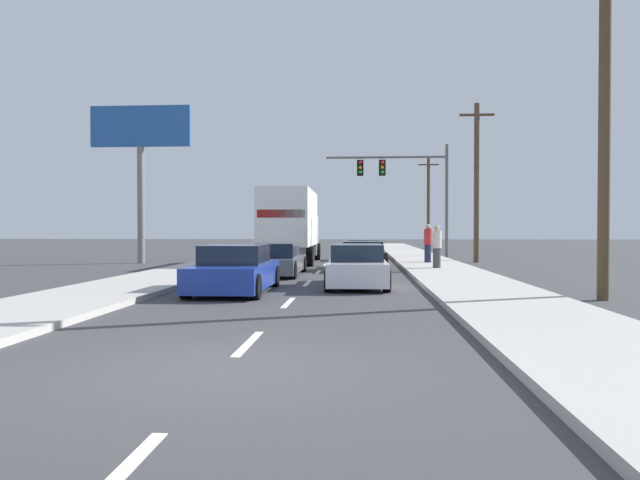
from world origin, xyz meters
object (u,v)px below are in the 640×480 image
at_px(utility_pole_mid, 477,180).
at_px(utility_pole_far, 428,202).
at_px(car_gray, 276,260).
at_px(car_blue, 235,271).
at_px(car_black, 362,256).
at_px(box_truck, 291,222).
at_px(traffic_signal_mast, 397,176).
at_px(car_maroon, 363,251).
at_px(utility_pole_near, 605,97).
at_px(pedestrian_mid_block, 437,247).
at_px(car_white, 357,267).
at_px(roadside_billboard, 141,147).
at_px(pedestrian_near_corner, 428,243).

bearing_deg(utility_pole_mid, utility_pole_far, 90.26).
xyz_separation_m(car_gray, car_blue, (-0.28, -6.01, 0.03)).
distance_m(car_blue, car_black, 10.00).
height_order(box_truck, traffic_signal_mast, traffic_signal_mast).
distance_m(car_maroon, utility_pole_near, 19.68).
bearing_deg(utility_pole_far, traffic_signal_mast, -103.23).
relative_size(car_gray, car_blue, 1.04).
bearing_deg(car_maroon, utility_pole_far, 73.32).
bearing_deg(pedestrian_mid_block, car_gray, -157.42).
bearing_deg(utility_pole_mid, box_truck, -170.09).
bearing_deg(pedestrian_mid_block, utility_pole_far, 84.23).
relative_size(car_white, utility_pole_near, 0.45).
bearing_deg(roadside_billboard, utility_pole_mid, 5.80).
relative_size(box_truck, car_gray, 1.91).
bearing_deg(utility_pole_far, utility_pole_mid, -89.74).
distance_m(car_blue, roadside_billboard, 16.53).
relative_size(car_white, utility_pole_mid, 0.53).
relative_size(utility_pole_near, utility_pole_far, 1.21).
bearing_deg(car_white, box_truck, 106.13).
xyz_separation_m(car_maroon, pedestrian_near_corner, (3.09, -4.31, 0.54)).
relative_size(box_truck, car_white, 2.04).
distance_m(box_truck, utility_pole_mid, 9.97).
height_order(car_gray, utility_pole_far, utility_pole_far).
bearing_deg(roadside_billboard, box_truck, 0.64).
bearing_deg(car_maroon, traffic_signal_mast, 59.45).
height_order(box_truck, pedestrian_near_corner, box_truck).
height_order(car_maroon, pedestrian_near_corner, pedestrian_near_corner).
bearing_deg(utility_pole_near, car_black, 118.94).
relative_size(traffic_signal_mast, utility_pole_near, 0.78).
xyz_separation_m(utility_pole_mid, roadside_billboard, (-17.34, -1.76, 1.67)).
distance_m(utility_pole_near, utility_pole_mid, 16.57).
distance_m(car_blue, traffic_signal_mast, 21.79).
height_order(car_white, roadside_billboard, roadside_billboard).
xyz_separation_m(car_gray, utility_pole_far, (9.17, 30.39, 3.58)).
distance_m(car_maroon, pedestrian_near_corner, 5.33).
height_order(car_maroon, traffic_signal_mast, traffic_signal_mast).
relative_size(car_white, roadside_billboard, 0.54).
bearing_deg(utility_pole_mid, car_gray, -134.92).
bearing_deg(utility_pole_near, car_gray, 141.55).
xyz_separation_m(car_maroon, car_white, (-0.28, -15.17, 0.06)).
distance_m(car_blue, pedestrian_mid_block, 10.93).
height_order(utility_pole_near, utility_pole_far, utility_pole_near).
distance_m(traffic_signal_mast, pedestrian_mid_block, 12.58).
bearing_deg(pedestrian_near_corner, utility_pole_far, 83.46).
xyz_separation_m(box_truck, utility_pole_near, (9.45, -14.88, 2.89)).
bearing_deg(pedestrian_mid_block, box_truck, 143.34).
height_order(box_truck, roadside_billboard, roadside_billboard).
xyz_separation_m(car_black, car_white, (-0.19, -7.47, 0.02)).
xyz_separation_m(utility_pole_far, pedestrian_mid_block, (-2.80, -27.74, -3.12)).
xyz_separation_m(roadside_billboard, pedestrian_near_corner, (14.53, -0.81, -4.90)).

